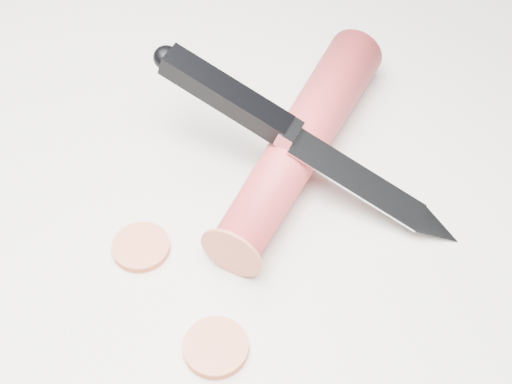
% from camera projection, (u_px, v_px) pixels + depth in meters
% --- Properties ---
extents(ground, '(2.40, 2.40, 0.00)m').
position_uv_depth(ground, '(169.00, 263.00, 0.45)').
color(ground, silver).
rests_on(ground, ground).
extents(carrot, '(0.08, 0.21, 0.04)m').
position_uv_depth(carrot, '(301.00, 141.00, 0.49)').
color(carrot, red).
rests_on(carrot, ground).
extents(carrot_slice_1, '(0.04, 0.04, 0.01)m').
position_uv_depth(carrot_slice_1, '(141.00, 247.00, 0.46)').
color(carrot_slice_1, '#DC6644').
rests_on(carrot_slice_1, ground).
extents(carrot_slice_3, '(0.04, 0.04, 0.01)m').
position_uv_depth(carrot_slice_3, '(216.00, 347.00, 0.41)').
color(carrot_slice_3, '#DC6644').
rests_on(carrot_slice_3, ground).
extents(kitchen_knife, '(0.23, 0.07, 0.08)m').
position_uv_depth(kitchen_knife, '(307.00, 141.00, 0.47)').
color(kitchen_knife, '#BABDC1').
rests_on(kitchen_knife, ground).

